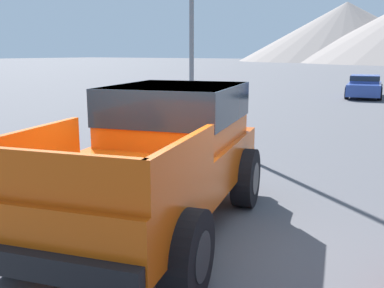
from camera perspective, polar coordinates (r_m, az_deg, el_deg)
ground_plane at (r=6.07m, az=-2.03°, el=-12.53°), size 320.00×320.00×0.00m
orange_pickup_truck at (r=6.44m, az=-3.77°, el=-0.57°), size 3.22×5.38×1.99m
parked_car_blue at (r=27.02m, az=21.06°, el=6.89°), size 2.44×4.68×1.23m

